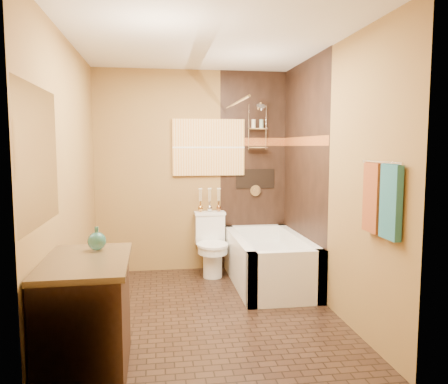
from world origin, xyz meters
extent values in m
plane|color=black|center=(0.00, 0.00, 0.00)|extent=(3.00, 3.00, 0.00)
cube|color=olive|center=(-1.20, 0.00, 1.25)|extent=(0.02, 3.00, 2.50)
cube|color=olive|center=(1.20, 0.00, 1.25)|extent=(0.02, 3.00, 2.50)
cube|color=olive|center=(0.00, 1.50, 1.25)|extent=(2.40, 0.02, 2.50)
cube|color=olive|center=(0.00, -1.50, 1.25)|extent=(2.40, 0.02, 2.50)
plane|color=silver|center=(0.00, 0.00, 2.50)|extent=(3.00, 3.00, 0.00)
cube|color=black|center=(0.78, 1.49, 1.25)|extent=(0.85, 0.01, 2.50)
cube|color=black|center=(1.19, 0.75, 1.25)|extent=(0.01, 1.50, 2.50)
cube|color=maroon|center=(0.78, 1.48, 1.62)|extent=(0.85, 0.01, 0.10)
cube|color=maroon|center=(1.18, 0.75, 1.62)|extent=(0.01, 1.50, 0.10)
cube|color=black|center=(0.80, 1.48, 1.15)|extent=(0.50, 0.01, 0.25)
cylinder|color=silver|center=(0.80, 1.35, 2.08)|extent=(0.02, 0.26, 0.02)
cylinder|color=silver|center=(0.80, 1.20, 2.03)|extent=(0.11, 0.11, 0.09)
cylinder|color=silver|center=(0.80, 1.47, 1.00)|extent=(0.14, 0.02, 0.14)
cylinder|color=silver|center=(0.40, 0.75, 2.02)|extent=(0.03, 1.55, 0.03)
cylinder|color=silver|center=(1.15, -1.05, 1.45)|extent=(0.02, 0.55, 0.02)
cube|color=#215B71|center=(1.16, -1.18, 1.18)|extent=(0.05, 0.22, 0.52)
cube|color=brown|center=(1.16, -0.92, 1.18)|extent=(0.05, 0.22, 0.52)
cube|color=orange|center=(0.20, 1.48, 1.55)|extent=(0.90, 0.04, 0.70)
cube|color=white|center=(-1.19, -1.00, 1.50)|extent=(0.01, 1.00, 0.90)
cube|color=white|center=(0.80, 0.05, 0.28)|extent=(0.80, 0.10, 0.55)
cube|color=white|center=(0.80, 1.45, 0.28)|extent=(0.80, 0.10, 0.55)
cube|color=white|center=(0.45, 0.75, 0.28)|extent=(0.10, 1.50, 0.55)
cube|color=white|center=(1.15, 0.75, 0.28)|extent=(0.10, 1.50, 0.55)
cube|color=white|center=(0.80, 0.75, 0.17)|extent=(0.64, 1.34, 0.35)
cube|color=white|center=(0.20, 1.39, 0.53)|extent=(0.37, 0.17, 0.36)
cube|color=white|center=(0.20, 1.39, 0.73)|extent=(0.38, 0.19, 0.04)
cylinder|color=white|center=(0.20, 1.10, 0.18)|extent=(0.23, 0.23, 0.36)
cylinder|color=white|center=(0.20, 1.10, 0.34)|extent=(0.35, 0.35, 0.10)
cylinder|color=white|center=(0.20, 1.10, 0.39)|extent=(0.37, 0.37, 0.03)
cube|color=black|center=(-0.92, -1.00, 0.39)|extent=(0.55, 0.88, 0.77)
cube|color=black|center=(-0.91, -1.00, 0.79)|extent=(0.58, 0.93, 0.04)
camera|label=1|loc=(-0.43, -3.96, 1.56)|focal=35.00mm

